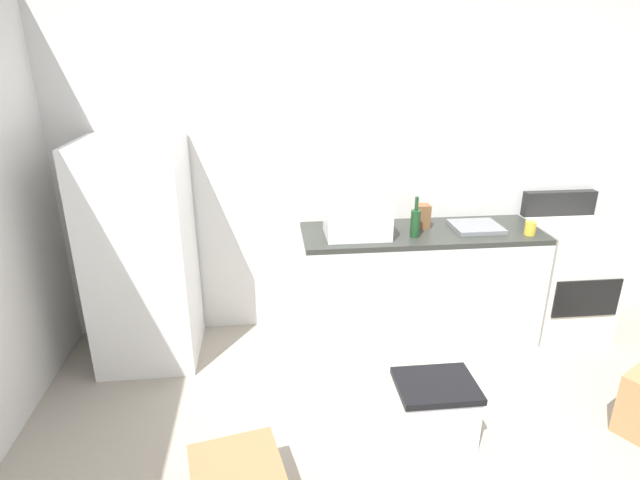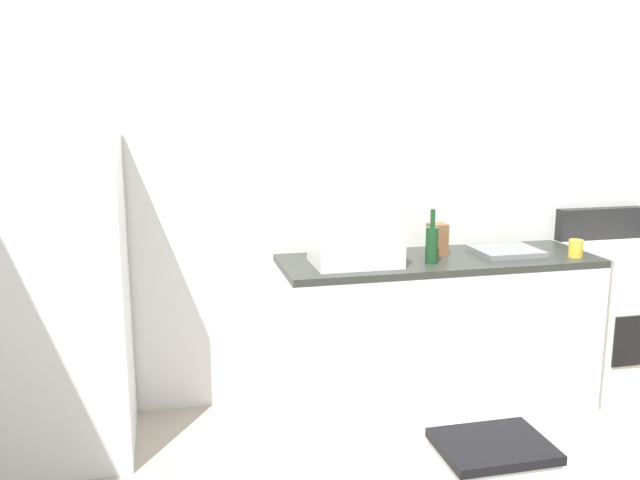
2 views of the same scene
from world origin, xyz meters
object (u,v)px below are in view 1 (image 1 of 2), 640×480
(wine_bottle, at_px, (415,222))
(knife_block, at_px, (423,216))
(refrigerator, at_px, (142,255))
(microwave, at_px, (357,218))
(storage_bin, at_px, (434,409))
(coffee_mug, at_px, (530,228))
(stove_oven, at_px, (565,276))

(wine_bottle, bearing_deg, knife_block, 59.52)
(refrigerator, xyz_separation_m, wine_bottle, (1.96, -0.07, 0.20))
(microwave, bearing_deg, storage_bin, -75.00)
(coffee_mug, bearing_deg, knife_block, 161.86)
(microwave, xyz_separation_m, coffee_mug, (1.27, -0.12, -0.09))
(refrigerator, bearing_deg, knife_block, 3.48)
(knife_block, relative_size, storage_bin, 0.39)
(wine_bottle, distance_m, storage_bin, 1.31)
(coffee_mug, xyz_separation_m, knife_block, (-0.74, 0.24, 0.04))
(microwave, relative_size, wine_bottle, 1.53)
(wine_bottle, bearing_deg, microwave, 170.25)
(stove_oven, xyz_separation_m, wine_bottle, (-1.31, -0.12, 0.54))
(coffee_mug, bearing_deg, refrigerator, 177.62)
(refrigerator, bearing_deg, stove_oven, 0.97)
(refrigerator, distance_m, coffee_mug, 2.82)
(microwave, xyz_separation_m, knife_block, (0.53, 0.12, -0.05))
(refrigerator, relative_size, knife_block, 9.04)
(stove_oven, bearing_deg, storage_bin, -141.65)
(wine_bottle, height_order, coffee_mug, wine_bottle)
(stove_oven, distance_m, wine_bottle, 1.43)
(microwave, distance_m, wine_bottle, 0.42)
(stove_oven, height_order, coffee_mug, stove_oven)
(stove_oven, bearing_deg, coffee_mug, -159.44)
(coffee_mug, relative_size, knife_block, 0.56)
(coffee_mug, bearing_deg, wine_bottle, 176.63)
(wine_bottle, relative_size, coffee_mug, 3.00)
(wine_bottle, xyz_separation_m, storage_bin, (-0.12, -1.01, -0.82))
(microwave, bearing_deg, wine_bottle, -9.75)
(stove_oven, xyz_separation_m, knife_block, (-1.20, 0.07, 0.52))
(coffee_mug, height_order, knife_block, knife_block)
(coffee_mug, bearing_deg, stove_oven, 20.56)
(microwave, distance_m, storage_bin, 1.41)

